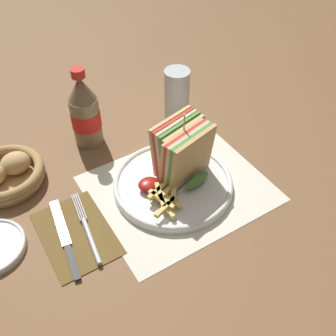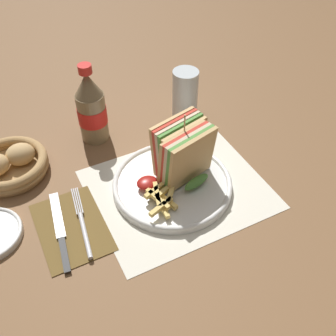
{
  "view_description": "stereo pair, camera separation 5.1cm",
  "coord_description": "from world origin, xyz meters",
  "px_view_note": "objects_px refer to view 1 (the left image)",
  "views": [
    {
      "loc": [
        -0.28,
        -0.5,
        0.62
      ],
      "look_at": [
        0.03,
        0.01,
        0.04
      ],
      "focal_mm": 42.0,
      "sensor_mm": 36.0,
      "label": 1
    },
    {
      "loc": [
        -0.24,
        -0.52,
        0.62
      ],
      "look_at": [
        0.03,
        0.01,
        0.04
      ],
      "focal_mm": 42.0,
      "sensor_mm": 36.0,
      "label": 2
    }
  ],
  "objects_px": {
    "plate_main": "(173,184)",
    "glass_near": "(177,94)",
    "knife": "(65,238)",
    "club_sandwich": "(183,151)",
    "fork": "(89,233)",
    "coke_bottle_near": "(85,113)",
    "bread_basket": "(5,174)"
  },
  "relations": [
    {
      "from": "plate_main",
      "to": "glass_near",
      "type": "xyz_separation_m",
      "value": [
        0.14,
        0.21,
        0.06
      ]
    },
    {
      "from": "plate_main",
      "to": "glass_near",
      "type": "height_order",
      "value": "glass_near"
    },
    {
      "from": "plate_main",
      "to": "knife",
      "type": "bearing_deg",
      "value": -177.93
    },
    {
      "from": "fork",
      "to": "bread_basket",
      "type": "relative_size",
      "value": 1.09
    },
    {
      "from": "fork",
      "to": "knife",
      "type": "bearing_deg",
      "value": 168.29
    },
    {
      "from": "club_sandwich",
      "to": "knife",
      "type": "distance_m",
      "value": 0.29
    },
    {
      "from": "knife",
      "to": "bread_basket",
      "type": "xyz_separation_m",
      "value": [
        -0.05,
        0.21,
        0.02
      ]
    },
    {
      "from": "knife",
      "to": "plate_main",
      "type": "bearing_deg",
      "value": 9.96
    },
    {
      "from": "plate_main",
      "to": "club_sandwich",
      "type": "height_order",
      "value": "club_sandwich"
    },
    {
      "from": "coke_bottle_near",
      "to": "bread_basket",
      "type": "distance_m",
      "value": 0.22
    },
    {
      "from": "fork",
      "to": "coke_bottle_near",
      "type": "relative_size",
      "value": 0.92
    },
    {
      "from": "fork",
      "to": "knife",
      "type": "distance_m",
      "value": 0.04
    },
    {
      "from": "coke_bottle_near",
      "to": "bread_basket",
      "type": "bearing_deg",
      "value": -171.23
    },
    {
      "from": "club_sandwich",
      "to": "fork",
      "type": "relative_size",
      "value": 0.86
    },
    {
      "from": "fork",
      "to": "bread_basket",
      "type": "bearing_deg",
      "value": 119.94
    },
    {
      "from": "plate_main",
      "to": "coke_bottle_near",
      "type": "height_order",
      "value": "coke_bottle_near"
    },
    {
      "from": "club_sandwich",
      "to": "coke_bottle_near",
      "type": "relative_size",
      "value": 0.79
    },
    {
      "from": "plate_main",
      "to": "fork",
      "type": "xyz_separation_m",
      "value": [
        -0.2,
        -0.02,
        -0.0
      ]
    },
    {
      "from": "club_sandwich",
      "to": "knife",
      "type": "bearing_deg",
      "value": -175.23
    },
    {
      "from": "knife",
      "to": "bread_basket",
      "type": "distance_m",
      "value": 0.22
    },
    {
      "from": "fork",
      "to": "bread_basket",
      "type": "height_order",
      "value": "bread_basket"
    },
    {
      "from": "coke_bottle_near",
      "to": "plate_main",
      "type": "bearing_deg",
      "value": -69.32
    },
    {
      "from": "glass_near",
      "to": "bread_basket",
      "type": "relative_size",
      "value": 0.78
    },
    {
      "from": "knife",
      "to": "glass_near",
      "type": "xyz_separation_m",
      "value": [
        0.39,
        0.22,
        0.06
      ]
    },
    {
      "from": "glass_near",
      "to": "fork",
      "type": "bearing_deg",
      "value": -146.07
    },
    {
      "from": "club_sandwich",
      "to": "knife",
      "type": "relative_size",
      "value": 0.79
    },
    {
      "from": "club_sandwich",
      "to": "fork",
      "type": "xyz_separation_m",
      "value": [
        -0.24,
        -0.04,
        -0.07
      ]
    },
    {
      "from": "fork",
      "to": "coke_bottle_near",
      "type": "xyz_separation_m",
      "value": [
        0.12,
        0.26,
        0.08
      ]
    },
    {
      "from": "plate_main",
      "to": "bread_basket",
      "type": "xyz_separation_m",
      "value": [
        -0.3,
        0.2,
        0.01
      ]
    },
    {
      "from": "knife",
      "to": "coke_bottle_near",
      "type": "relative_size",
      "value": 1.0
    },
    {
      "from": "coke_bottle_near",
      "to": "fork",
      "type": "bearing_deg",
      "value": -114.06
    },
    {
      "from": "coke_bottle_near",
      "to": "glass_near",
      "type": "relative_size",
      "value": 1.5
    }
  ]
}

